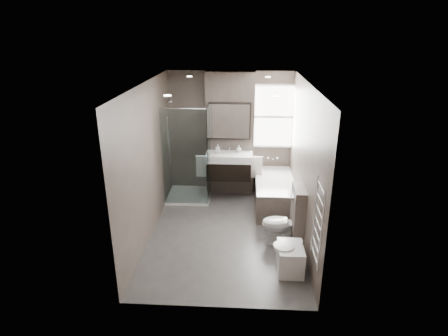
# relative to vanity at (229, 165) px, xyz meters

# --- Properties ---
(room) EXTENTS (2.70, 3.90, 2.70)m
(room) POSITION_rel_vanity_xyz_m (0.00, -1.43, 0.56)
(room) COLOR #454240
(room) RESTS_ON ground
(vanity_pier) EXTENTS (1.00, 0.25, 2.60)m
(vanity_pier) POSITION_rel_vanity_xyz_m (0.00, 0.35, 0.56)
(vanity_pier) COLOR #524840
(vanity_pier) RESTS_ON ground
(vanity) EXTENTS (0.95, 0.47, 0.66)m
(vanity) POSITION_rel_vanity_xyz_m (0.00, 0.00, 0.00)
(vanity) COLOR black
(vanity) RESTS_ON vanity_pier
(mirror_cabinet) EXTENTS (0.86, 0.08, 0.76)m
(mirror_cabinet) POSITION_rel_vanity_xyz_m (0.00, 0.19, 0.89)
(mirror_cabinet) COLOR black
(mirror_cabinet) RESTS_ON vanity_pier
(towel_left) EXTENTS (0.24, 0.06, 0.44)m
(towel_left) POSITION_rel_vanity_xyz_m (-0.56, -0.02, -0.02)
(towel_left) COLOR silver
(towel_left) RESTS_ON vanity_pier
(towel_right) EXTENTS (0.24, 0.06, 0.44)m
(towel_right) POSITION_rel_vanity_xyz_m (0.56, -0.02, -0.02)
(towel_right) COLOR silver
(towel_right) RESTS_ON vanity_pier
(shower_enclosure) EXTENTS (0.90, 0.90, 2.00)m
(shower_enclosure) POSITION_rel_vanity_xyz_m (-0.75, -0.08, -0.25)
(shower_enclosure) COLOR white
(shower_enclosure) RESTS_ON ground
(bathtub) EXTENTS (0.75, 1.60, 0.57)m
(bathtub) POSITION_rel_vanity_xyz_m (0.92, -0.33, -0.43)
(bathtub) COLOR #524840
(bathtub) RESTS_ON ground
(window) EXTENTS (0.98, 0.06, 1.33)m
(window) POSITION_rel_vanity_xyz_m (0.90, 0.45, 0.93)
(window) COLOR white
(window) RESTS_ON room
(toilet) EXTENTS (0.70, 0.41, 0.70)m
(toilet) POSITION_rel_vanity_xyz_m (0.97, -1.69, -0.39)
(toilet) COLOR white
(toilet) RESTS_ON ground
(cistern_box) EXTENTS (0.19, 0.55, 1.00)m
(cistern_box) POSITION_rel_vanity_xyz_m (1.21, -1.68, -0.24)
(cistern_box) COLOR #524840
(cistern_box) RESTS_ON ground
(bidet) EXTENTS (0.44, 0.51, 0.53)m
(bidet) POSITION_rel_vanity_xyz_m (1.01, -2.48, -0.52)
(bidet) COLOR white
(bidet) RESTS_ON ground
(towel_radiator) EXTENTS (0.03, 0.49, 1.10)m
(towel_radiator) POSITION_rel_vanity_xyz_m (1.25, -3.03, 0.38)
(towel_radiator) COLOR silver
(towel_radiator) RESTS_ON room
(soap_bottle_a) EXTENTS (0.08, 0.09, 0.19)m
(soap_bottle_a) POSITION_rel_vanity_xyz_m (-0.23, 0.01, 0.35)
(soap_bottle_a) COLOR white
(soap_bottle_a) RESTS_ON vanity
(soap_bottle_b) EXTENTS (0.11, 0.11, 0.15)m
(soap_bottle_b) POSITION_rel_vanity_xyz_m (0.19, 0.12, 0.33)
(soap_bottle_b) COLOR white
(soap_bottle_b) RESTS_ON vanity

